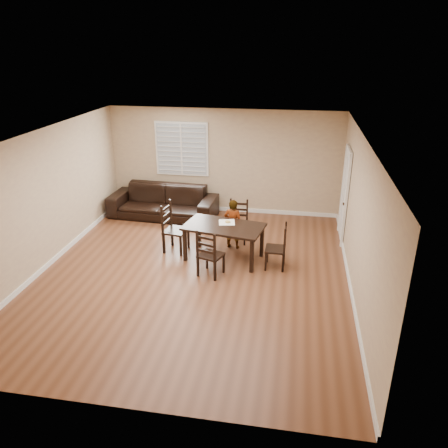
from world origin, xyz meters
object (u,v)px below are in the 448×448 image
(child, at_px, (233,224))
(chair_far, at_px, (208,257))
(chair_right, at_px, (281,248))
(chair_near, at_px, (238,222))
(dining_table, at_px, (224,230))
(chair_left, at_px, (170,229))
(sofa, at_px, (163,202))
(donut, at_px, (228,221))

(child, bearing_deg, chair_far, 88.83)
(chair_right, bearing_deg, chair_near, -138.59)
(dining_table, distance_m, chair_right, 1.24)
(chair_far, bearing_deg, chair_right, -137.06)
(chair_left, height_order, sofa, chair_left)
(dining_table, height_order, child, child)
(dining_table, relative_size, chair_near, 1.80)
(chair_near, xyz_separation_m, sofa, (-2.11, 1.08, -0.04))
(sofa, bearing_deg, chair_right, -33.10)
(chair_right, distance_m, sofa, 3.89)
(chair_left, relative_size, donut, 9.71)
(dining_table, relative_size, donut, 15.52)
(chair_near, relative_size, chair_far, 0.99)
(chair_far, height_order, sofa, chair_far)
(chair_right, bearing_deg, chair_left, -99.10)
(chair_far, xyz_separation_m, donut, (0.22, 1.00, 0.33))
(child, xyz_separation_m, sofa, (-2.05, 1.51, -0.16))
(chair_right, xyz_separation_m, sofa, (-3.14, 2.29, -0.02))
(chair_far, height_order, donut, chair_far)
(chair_far, distance_m, donut, 1.08)
(chair_right, relative_size, donut, 8.36)
(child, relative_size, donut, 9.97)
(dining_table, relative_size, chair_far, 1.78)
(chair_right, height_order, child, child)
(chair_near, bearing_deg, dining_table, -98.85)
(dining_table, bearing_deg, chair_right, 0.90)
(chair_right, bearing_deg, chair_far, -64.44)
(sofa, bearing_deg, chair_near, -24.18)
(chair_far, height_order, child, child)
(chair_near, xyz_separation_m, chair_left, (-1.38, -0.78, 0.06))
(chair_right, bearing_deg, dining_table, -98.74)
(chair_far, relative_size, child, 0.87)
(child, distance_m, donut, 0.46)
(dining_table, xyz_separation_m, donut, (0.05, 0.17, 0.11))
(chair_near, bearing_deg, chair_left, -149.93)
(chair_near, height_order, sofa, chair_near)
(dining_table, distance_m, chair_far, 0.88)
(chair_near, distance_m, chair_right, 1.58)
(chair_left, bearing_deg, sofa, 30.33)
(chair_left, height_order, donut, chair_left)
(dining_table, height_order, donut, donut)
(sofa, bearing_deg, child, -33.46)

